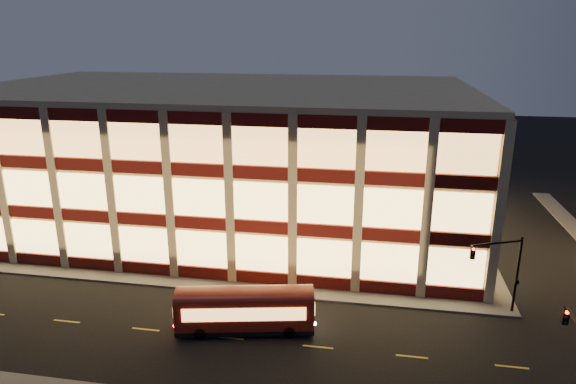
# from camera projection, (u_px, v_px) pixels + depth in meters

# --- Properties ---
(ground) EXTENTS (200.00, 200.00, 0.00)m
(ground) POSITION_uv_depth(u_px,v_px,m) (202.00, 291.00, 40.80)
(ground) COLOR black
(ground) RESTS_ON ground
(sidewalk_office_south) EXTENTS (54.00, 2.00, 0.15)m
(sidewalk_office_south) POSITION_uv_depth(u_px,v_px,m) (171.00, 281.00, 42.22)
(sidewalk_office_south) COLOR #514F4C
(sidewalk_office_south) RESTS_ON ground
(sidewalk_office_east) EXTENTS (2.00, 30.00, 0.15)m
(sidewalk_office_east) POSITION_uv_depth(u_px,v_px,m) (469.00, 231.00, 52.95)
(sidewalk_office_east) COLOR #514F4C
(sidewalk_office_east) RESTS_ON ground
(office_building) EXTENTS (50.45, 30.45, 14.50)m
(office_building) POSITION_uv_depth(u_px,v_px,m) (225.00, 154.00, 55.04)
(office_building) COLOR tan
(office_building) RESTS_ON ground
(traffic_signal_far) EXTENTS (3.79, 1.87, 6.00)m
(traffic_signal_far) POSITION_uv_depth(u_px,v_px,m) (502.00, 263.00, 36.12)
(traffic_signal_far) COLOR black
(traffic_signal_far) RESTS_ON ground
(trolley_bus) EXTENTS (9.61, 4.17, 3.16)m
(trolley_bus) POSITION_uv_depth(u_px,v_px,m) (245.00, 307.00, 34.97)
(trolley_bus) COLOR maroon
(trolley_bus) RESTS_ON ground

